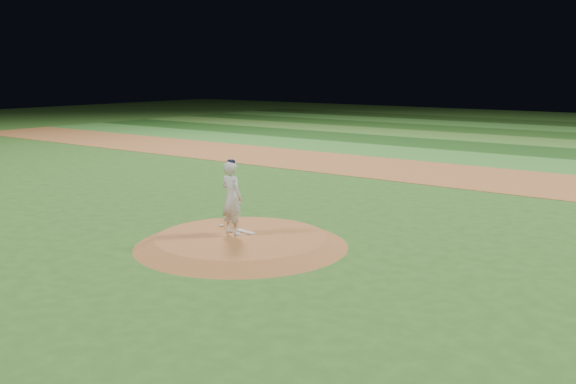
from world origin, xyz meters
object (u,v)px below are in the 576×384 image
at_px(pitching_rubber, 245,232).
at_px(rosin_bag, 221,225).
at_px(pitchers_mound, 241,241).
at_px(pitcher_on_mound, 232,198).

distance_m(pitching_rubber, rosin_bag, 0.96).
height_order(pitchers_mound, rosin_bag, rosin_bag).
bearing_deg(pitching_rubber, rosin_bag, -177.54).
height_order(rosin_bag, pitcher_on_mound, pitcher_on_mound).
bearing_deg(rosin_bag, pitcher_on_mound, -29.03).
xyz_separation_m(pitching_rubber, pitcher_on_mound, (-0.16, -0.33, 0.95)).
distance_m(rosin_bag, pitcher_on_mound, 1.30).
xyz_separation_m(pitchers_mound, rosin_bag, (-1.12, 0.46, 0.15)).
height_order(pitchers_mound, pitcher_on_mound, pitcher_on_mound).
xyz_separation_m(pitching_rubber, rosin_bag, (-0.95, 0.10, 0.01)).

